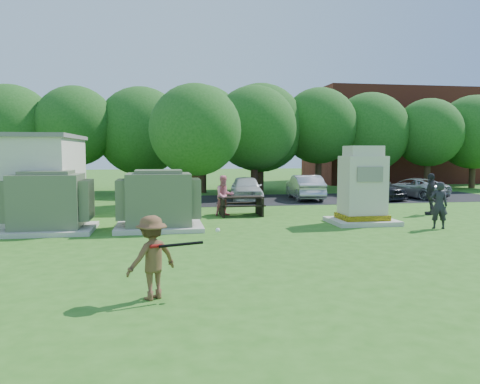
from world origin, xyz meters
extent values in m
plane|color=#2D6619|center=(0.00, 0.00, 0.00)|extent=(120.00, 120.00, 0.00)
cube|color=maroon|center=(18.00, 27.00, 4.00)|extent=(15.00, 8.00, 8.00)
cube|color=#232326|center=(7.00, 13.50, 0.01)|extent=(20.00, 6.00, 0.01)
cube|color=beige|center=(-6.50, 4.50, 0.07)|extent=(3.00, 2.40, 0.15)
cube|color=#5C684A|center=(-6.50, 4.50, 1.05)|extent=(2.20, 1.80, 1.80)
cube|color=#5C684A|center=(-6.50, 4.50, 2.01)|extent=(1.60, 1.30, 0.12)
cube|color=#5C684A|center=(-7.77, 4.50, 1.07)|extent=(0.32, 1.50, 1.35)
cube|color=#5C684A|center=(-5.23, 4.50, 1.07)|extent=(0.32, 1.50, 1.35)
cube|color=beige|center=(-2.80, 4.50, 0.07)|extent=(3.00, 2.40, 0.15)
cube|color=#596547|center=(-2.80, 4.50, 1.05)|extent=(2.20, 1.80, 1.80)
cube|color=#596547|center=(-2.80, 4.50, 2.01)|extent=(1.60, 1.30, 0.12)
cube|color=#596547|center=(-4.07, 4.50, 1.07)|extent=(0.32, 1.50, 1.35)
cube|color=#596547|center=(-1.53, 4.50, 1.07)|extent=(0.32, 1.50, 1.35)
cube|color=beige|center=(4.75, 4.47, 0.08)|extent=(2.40, 1.96, 0.16)
cube|color=yellow|center=(4.75, 4.47, 0.26)|extent=(1.69, 1.36, 0.20)
cube|color=beige|center=(4.75, 4.47, 1.45)|extent=(1.53, 1.20, 2.18)
cube|color=beige|center=(4.75, 4.47, 2.73)|extent=(1.25, 0.98, 0.38)
cube|color=gray|center=(4.75, 3.83, 1.89)|extent=(0.98, 0.04, 0.55)
cube|color=black|center=(0.60, 7.41, 0.78)|extent=(1.89, 0.73, 0.06)
cube|color=black|center=(0.60, 7.99, 0.46)|extent=(1.89, 0.26, 0.05)
cube|color=black|center=(0.60, 6.84, 0.46)|extent=(1.89, 0.26, 0.05)
cube|color=black|center=(-0.21, 7.41, 0.39)|extent=(0.08, 1.42, 0.78)
cube|color=black|center=(1.42, 7.41, 0.39)|extent=(0.08, 1.42, 0.78)
imported|color=brown|center=(-2.90, -3.44, 0.78)|extent=(1.15, 1.04, 1.55)
imported|color=black|center=(6.89, 2.86, 0.83)|extent=(0.70, 0.57, 1.66)
imported|color=pink|center=(-0.09, 7.49, 0.85)|extent=(0.93, 0.79, 1.70)
imported|color=#25262B|center=(8.70, 6.29, 0.89)|extent=(0.87, 1.13, 1.78)
imported|color=silver|center=(1.90, 13.21, 0.68)|extent=(2.00, 4.15, 1.37)
imported|color=#A5A5A9|center=(5.29, 13.33, 0.69)|extent=(1.81, 4.31, 1.38)
imported|color=black|center=(9.26, 13.12, 0.66)|extent=(2.84, 4.87, 1.32)
imported|color=#A3A4A8|center=(11.83, 13.24, 0.58)|extent=(3.35, 4.58, 1.16)
cylinder|color=black|center=(-2.36, -3.52, 1.02)|extent=(0.82, 0.32, 0.06)
cylinder|color=maroon|center=(-2.82, -3.60, 1.02)|extent=(0.23, 0.13, 0.06)
sphere|color=white|center=(-1.66, -3.32, 1.23)|extent=(0.09, 0.09, 0.09)
cylinder|color=#47301E|center=(-12.00, 19.40, 1.20)|extent=(0.44, 0.44, 2.40)
sphere|color=#235B1C|center=(-12.00, 19.40, 4.08)|extent=(5.60, 5.60, 5.60)
cylinder|color=#47301E|center=(-8.00, 18.80, 1.40)|extent=(0.44, 0.44, 2.80)
sphere|color=#235B1C|center=(-8.00, 18.80, 4.30)|extent=(5.00, 5.00, 5.00)
cylinder|color=#47301E|center=(-4.00, 19.60, 1.15)|extent=(0.44, 0.44, 2.30)
sphere|color=#235B1C|center=(-4.00, 19.60, 4.04)|extent=(5.80, 5.80, 5.80)
cylinder|color=#47301E|center=(0.00, 18.70, 1.35)|extent=(0.44, 0.44, 2.70)
sphere|color=#235B1C|center=(0.00, 18.70, 4.32)|extent=(5.40, 5.40, 5.40)
cylinder|color=#47301E|center=(4.00, 19.30, 1.25)|extent=(0.44, 0.44, 2.50)
sphere|color=#235B1C|center=(4.00, 19.30, 4.30)|extent=(6.00, 6.00, 6.00)
cylinder|color=#47301E|center=(8.00, 18.90, 1.45)|extent=(0.44, 0.44, 2.90)
sphere|color=#235B1C|center=(8.00, 18.90, 4.46)|extent=(5.20, 5.20, 5.20)
cylinder|color=#47301E|center=(12.00, 19.50, 1.20)|extent=(0.44, 0.44, 2.40)
sphere|color=#235B1C|center=(12.00, 19.50, 4.08)|extent=(5.60, 5.60, 5.60)
cylinder|color=#47301E|center=(16.00, 18.60, 1.30)|extent=(0.44, 0.44, 2.60)
sphere|color=#235B1C|center=(16.00, 18.60, 4.04)|extent=(4.80, 4.80, 4.80)
cylinder|color=#47301E|center=(20.00, 19.20, 1.25)|extent=(0.44, 0.44, 2.50)
sphere|color=#235B1C|center=(20.00, 19.20, 4.12)|extent=(5.40, 5.40, 5.40)
cylinder|color=#47301E|center=(-1.00, 11.50, 1.20)|extent=(0.44, 0.44, 2.40)
sphere|color=#235B1C|center=(-1.00, 11.50, 3.78)|extent=(4.60, 4.60, 4.60)
cylinder|color=#47301E|center=(3.00, 16.50, 1.30)|extent=(0.44, 0.44, 2.60)
sphere|color=#235B1C|center=(3.00, 16.50, 4.16)|extent=(5.20, 5.20, 5.20)
camera|label=1|loc=(-2.70, -12.04, 2.72)|focal=35.00mm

